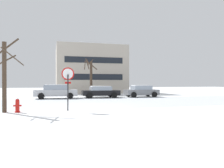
# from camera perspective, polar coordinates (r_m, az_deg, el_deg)

# --- Properties ---
(ground_plane) EXTENTS (120.00, 120.00, 0.00)m
(ground_plane) POSITION_cam_1_polar(r_m,az_deg,el_deg) (15.31, -5.81, -6.07)
(ground_plane) COLOR white
(road_surface) EXTENTS (80.00, 9.95, 0.00)m
(road_surface) POSITION_cam_1_polar(r_m,az_deg,el_deg) (19.22, -7.69, -4.74)
(road_surface) COLOR silver
(road_surface) RESTS_ON ground
(stop_sign) EXTENTS (0.75, 0.19, 2.63)m
(stop_sign) POSITION_cam_1_polar(r_m,az_deg,el_deg) (13.71, -11.26, 0.91)
(stop_sign) COLOR black
(stop_sign) RESTS_ON ground
(fire_hydrant) EXTENTS (0.44, 0.30, 0.83)m
(fire_hydrant) POSITION_cam_1_polar(r_m,az_deg,el_deg) (13.92, -23.11, -5.02)
(fire_hydrant) COLOR red
(fire_hydrant) RESTS_ON ground
(parked_car_silver) EXTENTS (4.50, 2.10, 1.51)m
(parked_car_silver) POSITION_cam_1_polar(r_m,az_deg,el_deg) (24.64, -14.23, -1.83)
(parked_car_silver) COLOR silver
(parked_car_silver) RESTS_ON ground
(parked_car_black) EXTENTS (4.22, 2.13, 1.32)m
(parked_car_black) POSITION_cam_1_polar(r_m,az_deg,el_deg) (25.23, -2.95, -1.95)
(parked_car_black) COLOR black
(parked_car_black) RESTS_ON ground
(parked_car_gray) EXTENTS (3.93, 2.13, 1.40)m
(parked_car_gray) POSITION_cam_1_polar(r_m,az_deg,el_deg) (26.66, 7.50, -1.76)
(parked_car_gray) COLOR slate
(parked_car_gray) RESTS_ON ground
(tree_near_corner) EXTENTS (1.75, 1.82, 4.43)m
(tree_near_corner) POSITION_cam_1_polar(r_m,az_deg,el_deg) (14.22, -25.87, 2.46)
(tree_near_corner) COLOR #423326
(tree_near_corner) RESTS_ON ground
(tree_far_left) EXTENTS (1.62, 1.66, 4.73)m
(tree_far_left) POSITION_cam_1_polar(r_m,az_deg,el_deg) (27.54, -5.50, 1.91)
(tree_far_left) COLOR #423326
(tree_far_left) RESTS_ON ground
(building_far_left) EXTENTS (11.07, 9.81, 7.77)m
(building_far_left) POSITION_cam_1_polar(r_m,az_deg,el_deg) (38.41, -5.84, 3.63)
(building_far_left) COLOR #B2A899
(building_far_left) RESTS_ON ground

